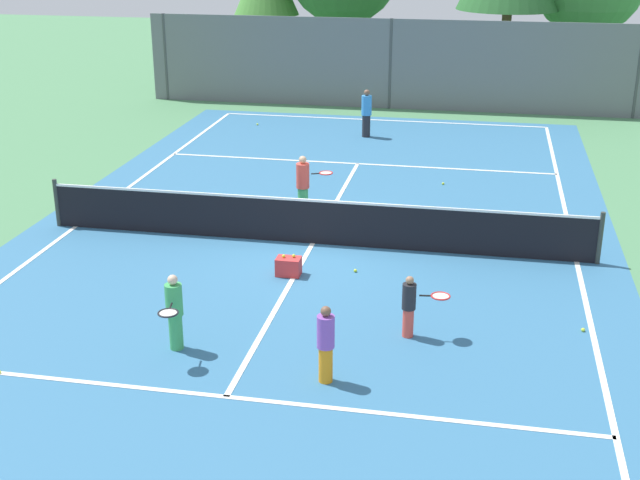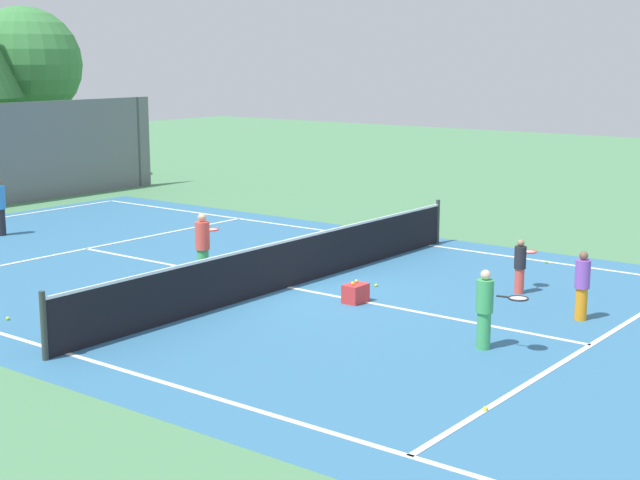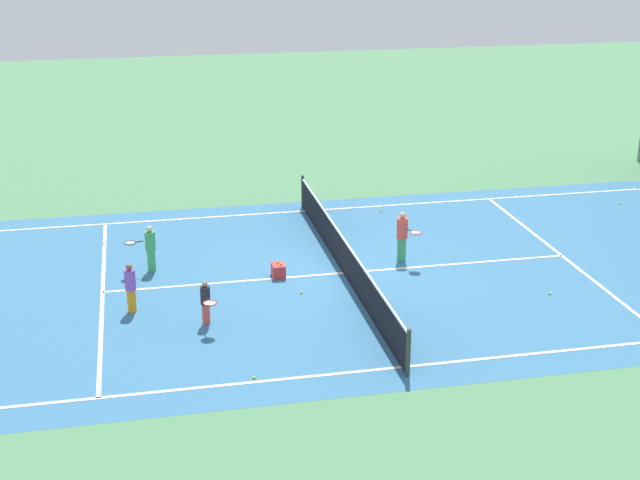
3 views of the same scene
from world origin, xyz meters
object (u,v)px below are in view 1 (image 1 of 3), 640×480
object	(u,v)px
tennis_ball_4	(355,271)
player_0	(304,185)
player_2	(174,311)
tennis_ball_0	(443,184)
player_3	(411,305)
tennis_ball_2	(140,195)
player_4	(366,113)
ball_crate	(289,266)
player_1	(326,344)
tennis_ball_5	(257,124)
tennis_ball_1	(583,330)

from	to	relation	value
tennis_ball_4	player_0	bearing A→B (deg)	118.34
player_2	tennis_ball_0	world-z (taller)	player_2
player_3	tennis_ball_2	xyz separation A→B (m)	(-7.39, 6.35, -0.54)
player_3	player_4	world-z (taller)	player_4
player_3	ball_crate	world-z (taller)	player_3
player_0	tennis_ball_4	xyz separation A→B (m)	(1.73, -3.21, -0.71)
ball_crate	tennis_ball_4	bearing A→B (deg)	17.02
player_2	player_4	size ratio (longest dim) A/B	0.87
player_1	player_4	world-z (taller)	player_4
tennis_ball_4	tennis_ball_5	size ratio (longest dim) A/B	1.00
player_2	tennis_ball_4	size ratio (longest dim) A/B	19.76
player_1	tennis_ball_0	xyz separation A→B (m)	(1.16, 10.51, -0.61)
tennis_ball_1	tennis_ball_4	world-z (taller)	same
ball_crate	tennis_ball_0	bearing A→B (deg)	68.34
tennis_ball_1	player_2	bearing A→B (deg)	-163.71
player_3	ball_crate	size ratio (longest dim) A/B	2.29
player_3	ball_crate	bearing A→B (deg)	140.21
player_1	tennis_ball_5	distance (m)	17.02
player_2	tennis_ball_5	size ratio (longest dim) A/B	19.76
player_0	ball_crate	distance (m)	3.67
tennis_ball_5	tennis_ball_2	bearing A→B (deg)	-96.35
tennis_ball_1	tennis_ball_4	bearing A→B (deg)	156.66
player_2	tennis_ball_5	bearing A→B (deg)	100.19
player_2	player_1	bearing A→B (deg)	-11.89
tennis_ball_4	tennis_ball_2	bearing A→B (deg)	147.93
tennis_ball_2	player_0	bearing A→B (deg)	-7.84
player_0	tennis_ball_0	distance (m)	4.39
player_3	ball_crate	distance (m)	3.40
tennis_ball_4	tennis_ball_5	xyz separation A→B (m)	(-5.17, 11.86, 0.00)
player_2	tennis_ball_2	size ratio (longest dim) A/B	19.76
player_3	tennis_ball_2	world-z (taller)	player_3
player_0	tennis_ball_2	xyz separation A→B (m)	(-4.34, 0.60, -0.71)
tennis_ball_1	player_1	bearing A→B (deg)	-148.35
player_1	player_2	bearing A→B (deg)	168.11
player_4	tennis_ball_4	size ratio (longest dim) A/B	22.84
player_0	tennis_ball_2	size ratio (longest dim) A/B	21.68
player_0	ball_crate	xyz separation A→B (m)	(0.46, -3.59, -0.56)
player_2	player_3	size ratio (longest dim) A/B	1.19
player_4	tennis_ball_4	world-z (taller)	player_4
player_1	ball_crate	world-z (taller)	player_1
tennis_ball_5	ball_crate	bearing A→B (deg)	-72.31
player_1	tennis_ball_2	xyz separation A→B (m)	(-6.28, 8.08, -0.61)
player_4	tennis_ball_1	world-z (taller)	player_4
tennis_ball_0	tennis_ball_2	distance (m)	7.82
player_1	player_4	bearing A→B (deg)	95.87
tennis_ball_0	ball_crate	bearing A→B (deg)	-111.66
tennis_ball_2	player_2	bearing A→B (deg)	-63.85
player_3	tennis_ball_1	size ratio (longest dim) A/B	16.58
player_2	player_0	bearing A→B (deg)	84.72
player_0	player_2	size ratio (longest dim) A/B	1.10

